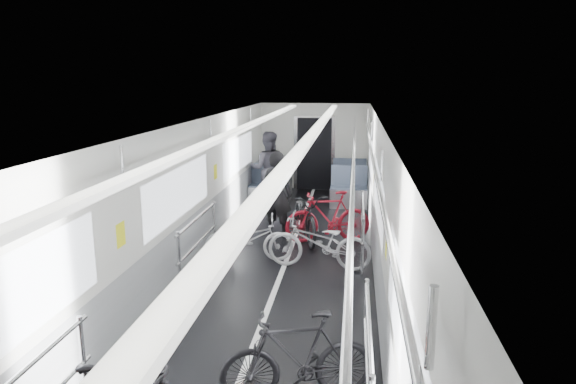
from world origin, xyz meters
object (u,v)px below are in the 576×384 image
bike_left_far (249,239)px  person_seated (268,169)px  bike_right_far (328,217)px  bike_right_near (298,357)px  person_standing (277,194)px  bike_right_mid (319,243)px  bike_aisle (305,215)px

bike_left_far → person_seated: size_ratio=0.83×
bike_right_far → bike_right_near: bearing=-15.7°
bike_right_near → person_standing: bearing=173.9°
person_standing → person_seated: bearing=-58.7°
bike_right_near → person_standing: (-0.99, 5.21, 0.40)m
person_seated → bike_right_mid: bearing=104.1°
bike_right_far → bike_aisle: bike_right_far is taller
bike_right_near → bike_right_far: (0.02, 4.99, 0.04)m
bike_aisle → person_seated: person_seated is taller
person_standing → person_seated: size_ratio=0.94×
bike_right_mid → bike_right_near: bearing=5.8°
bike_right_mid → bike_right_far: size_ratio=1.04×
bike_right_near → bike_right_mid: 3.55m
person_seated → bike_right_far: bearing=114.3°
bike_right_near → person_standing: size_ratio=0.88×
bike_aisle → person_seated: size_ratio=1.00×
bike_aisle → person_standing: (-0.57, 0.10, 0.38)m
bike_left_far → bike_right_far: size_ratio=0.92×
bike_right_near → bike_right_mid: bearing=163.9°
bike_left_far → bike_right_far: bike_right_far is taller
bike_left_far → person_standing: bearing=-19.9°
bike_right_mid → bike_right_far: 1.45m
bike_right_near → bike_right_far: size_ratio=0.92×
person_seated → person_standing: bearing=97.4°
bike_right_mid → person_seated: person_seated is taller
bike_right_far → person_seated: person_seated is taller
bike_right_mid → person_standing: bearing=-145.6°
person_standing → person_seated: 2.60m
bike_left_far → bike_right_near: (1.26, -3.76, 0.06)m
bike_left_far → person_standing: (0.27, 1.45, 0.46)m
bike_right_far → person_standing: size_ratio=0.96×
bike_right_near → person_seated: (-1.59, 7.74, 0.46)m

